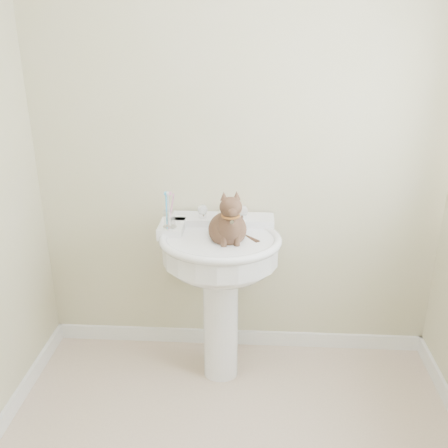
# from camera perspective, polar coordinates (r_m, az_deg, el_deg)

# --- Properties ---
(wall_back) EXTENTS (2.20, 0.00, 2.50)m
(wall_back) POSITION_cam_1_polar(r_m,az_deg,el_deg) (2.62, 1.73, 9.54)
(wall_back) COLOR #C2B99A
(wall_back) RESTS_ON ground
(baseboard_back) EXTENTS (2.20, 0.02, 0.09)m
(baseboard_back) POSITION_cam_1_polar(r_m,az_deg,el_deg) (3.10, 1.47, -12.79)
(baseboard_back) COLOR white
(baseboard_back) RESTS_ON floor
(pedestal_sink) EXTENTS (0.63, 0.61, 0.86)m
(pedestal_sink) POSITION_cam_1_polar(r_m,az_deg,el_deg) (2.54, -0.46, -4.61)
(pedestal_sink) COLOR white
(pedestal_sink) RESTS_ON floor
(faucet) EXTENTS (0.28, 0.12, 0.14)m
(faucet) POSITION_cam_1_polar(r_m,az_deg,el_deg) (2.59, -0.18, 1.40)
(faucet) COLOR silver
(faucet) RESTS_ON pedestal_sink
(soap_bar) EXTENTS (0.09, 0.06, 0.03)m
(soap_bar) POSITION_cam_1_polar(r_m,az_deg,el_deg) (2.68, 1.08, 1.49)
(soap_bar) COLOR orange
(soap_bar) RESTS_ON pedestal_sink
(toothbrush_cup) EXTENTS (0.07, 0.07, 0.19)m
(toothbrush_cup) POSITION_cam_1_polar(r_m,az_deg,el_deg) (2.49, -6.27, 0.59)
(toothbrush_cup) COLOR silver
(toothbrush_cup) RESTS_ON pedestal_sink
(cat) EXTENTS (0.21, 0.26, 0.38)m
(cat) POSITION_cam_1_polar(r_m,az_deg,el_deg) (2.43, 0.48, -0.25)
(cat) COLOR brown
(cat) RESTS_ON pedestal_sink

